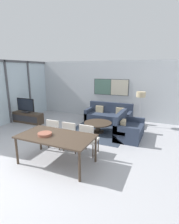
{
  "coord_description": "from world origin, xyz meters",
  "views": [
    {
      "loc": [
        3.02,
        -2.86,
        2.42
      ],
      "look_at": [
        0.6,
        2.55,
        0.95
      ],
      "focal_mm": 28.0,
      "sensor_mm": 36.0,
      "label": 1
    }
  ],
  "objects_px": {
    "sofa_main": "(109,116)",
    "dining_table": "(56,138)",
    "fruit_bowl": "(45,134)",
    "floor_lamp": "(141,97)",
    "dining_chair_left": "(55,132)",
    "dining_chair_centre": "(71,135)",
    "sofa_side": "(127,130)",
    "television": "(26,106)",
    "coffee_table": "(98,125)",
    "dining_chair_right": "(88,138)",
    "tv_console": "(27,117)"
  },
  "relations": [
    {
      "from": "coffee_table",
      "to": "floor_lamp",
      "type": "distance_m",
      "value": 2.22
    },
    {
      "from": "tv_console",
      "to": "floor_lamp",
      "type": "distance_m",
      "value": 5.19
    },
    {
      "from": "fruit_bowl",
      "to": "dining_chair_left",
      "type": "bearing_deg",
      "value": 108.99
    },
    {
      "from": "dining_chair_centre",
      "to": "fruit_bowl",
      "type": "height_order",
      "value": "dining_chair_centre"
    },
    {
      "from": "fruit_bowl",
      "to": "floor_lamp",
      "type": "bearing_deg",
      "value": 67.09
    },
    {
      "from": "television",
      "to": "coffee_table",
      "type": "bearing_deg",
      "value": 2.8
    },
    {
      "from": "dining_table",
      "to": "tv_console",
      "type": "bearing_deg",
      "value": 143.81
    },
    {
      "from": "sofa_side",
      "to": "dining_table",
      "type": "xyz_separation_m",
      "value": [
        -1.29,
        -2.55,
        0.41
      ]
    },
    {
      "from": "tv_console",
      "to": "dining_chair_centre",
      "type": "bearing_deg",
      "value": -26.75
    },
    {
      "from": "tv_console",
      "to": "sofa_side",
      "type": "xyz_separation_m",
      "value": [
        4.63,
        0.11,
        0.05
      ]
    },
    {
      "from": "sofa_side",
      "to": "coffee_table",
      "type": "relative_size",
      "value": 1.32
    },
    {
      "from": "tv_console",
      "to": "dining_table",
      "type": "distance_m",
      "value": 4.15
    },
    {
      "from": "tv_console",
      "to": "sofa_side",
      "type": "bearing_deg",
      "value": 1.34
    },
    {
      "from": "television",
      "to": "dining_table",
      "type": "distance_m",
      "value": 4.13
    },
    {
      "from": "tv_console",
      "to": "television",
      "type": "bearing_deg",
      "value": 90.0
    },
    {
      "from": "sofa_side",
      "to": "coffee_table",
      "type": "xyz_separation_m",
      "value": [
        -1.16,
        0.06,
        0.01
      ]
    },
    {
      "from": "tv_console",
      "to": "sofa_main",
      "type": "relative_size",
      "value": 0.8
    },
    {
      "from": "sofa_main",
      "to": "tv_console",
      "type": "bearing_deg",
      "value": -155.76
    },
    {
      "from": "sofa_side",
      "to": "floor_lamp",
      "type": "height_order",
      "value": "floor_lamp"
    },
    {
      "from": "dining_chair_centre",
      "to": "dining_chair_right",
      "type": "bearing_deg",
      "value": -1.53
    },
    {
      "from": "sofa_main",
      "to": "dining_chair_right",
      "type": "relative_size",
      "value": 2.23
    },
    {
      "from": "sofa_side",
      "to": "dining_chair_right",
      "type": "xyz_separation_m",
      "value": [
        -0.73,
        -1.8,
        0.23
      ]
    },
    {
      "from": "floor_lamp",
      "to": "tv_console",
      "type": "bearing_deg",
      "value": -161.45
    },
    {
      "from": "television",
      "to": "coffee_table",
      "type": "distance_m",
      "value": 3.5
    },
    {
      "from": "dining_chair_right",
      "to": "television",
      "type": "bearing_deg",
      "value": 156.48
    },
    {
      "from": "fruit_bowl",
      "to": "television",
      "type": "bearing_deg",
      "value": 140.37
    },
    {
      "from": "sofa_main",
      "to": "dining_table",
      "type": "distance_m",
      "value": 4.02
    },
    {
      "from": "television",
      "to": "floor_lamp",
      "type": "distance_m",
      "value": 5.11
    },
    {
      "from": "television",
      "to": "floor_lamp",
      "type": "xyz_separation_m",
      "value": [
        4.82,
        1.62,
        0.49
      ]
    },
    {
      "from": "sofa_main",
      "to": "sofa_side",
      "type": "bearing_deg",
      "value": -51.28
    },
    {
      "from": "dining_table",
      "to": "floor_lamp",
      "type": "relative_size",
      "value": 1.3
    },
    {
      "from": "dining_chair_centre",
      "to": "floor_lamp",
      "type": "relative_size",
      "value": 0.62
    },
    {
      "from": "sofa_side",
      "to": "sofa_main",
      "type": "bearing_deg",
      "value": 38.72
    },
    {
      "from": "television",
      "to": "dining_chair_right",
      "type": "distance_m",
      "value": 4.26
    },
    {
      "from": "dining_table",
      "to": "floor_lamp",
      "type": "distance_m",
      "value": 4.36
    },
    {
      "from": "dining_chair_centre",
      "to": "dining_chair_right",
      "type": "xyz_separation_m",
      "value": [
        0.56,
        -0.02,
        0.0
      ]
    },
    {
      "from": "tv_console",
      "to": "sofa_side",
      "type": "distance_m",
      "value": 4.63
    },
    {
      "from": "sofa_main",
      "to": "sofa_side",
      "type": "height_order",
      "value": "same"
    },
    {
      "from": "tv_console",
      "to": "dining_chair_centre",
      "type": "height_order",
      "value": "dining_chair_centre"
    },
    {
      "from": "fruit_bowl",
      "to": "sofa_main",
      "type": "bearing_deg",
      "value": 84.45
    },
    {
      "from": "tv_console",
      "to": "floor_lamp",
      "type": "bearing_deg",
      "value": 18.55
    },
    {
      "from": "television",
      "to": "dining_chair_right",
      "type": "height_order",
      "value": "television"
    },
    {
      "from": "television",
      "to": "floor_lamp",
      "type": "relative_size",
      "value": 0.63
    },
    {
      "from": "tv_console",
      "to": "coffee_table",
      "type": "bearing_deg",
      "value": 2.82
    },
    {
      "from": "sofa_main",
      "to": "sofa_side",
      "type": "distance_m",
      "value": 1.86
    },
    {
      "from": "fruit_bowl",
      "to": "dining_chair_centre",
      "type": "bearing_deg",
      "value": 72.78
    },
    {
      "from": "dining_chair_right",
      "to": "tv_console",
      "type": "bearing_deg",
      "value": 156.49
    },
    {
      "from": "sofa_side",
      "to": "fruit_bowl",
      "type": "distance_m",
      "value": 3.12
    },
    {
      "from": "dining_chair_left",
      "to": "dining_chair_centre",
      "type": "relative_size",
      "value": 1.0
    },
    {
      "from": "dining_chair_centre",
      "to": "floor_lamp",
      "type": "xyz_separation_m",
      "value": [
        1.49,
        3.3,
        0.77
      ]
    }
  ]
}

